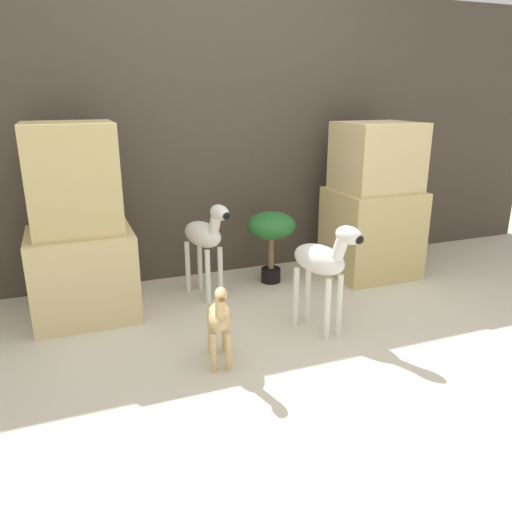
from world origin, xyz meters
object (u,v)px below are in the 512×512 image
object	(u,v)px
giraffe_figurine	(219,317)
potted_palm_front	(271,230)
zebra_right	(323,261)
zebra_left	(205,236)

from	to	relation	value
giraffe_figurine	potted_palm_front	xyz separation A→B (m)	(0.76, 1.06, 0.15)
potted_palm_front	zebra_right	bearing A→B (deg)	-92.81
zebra_left	zebra_right	bearing A→B (deg)	-57.48
zebra_left	potted_palm_front	world-z (taller)	zebra_left
potted_palm_front	giraffe_figurine	bearing A→B (deg)	-125.49
potted_palm_front	zebra_left	bearing A→B (deg)	-169.25
zebra_right	zebra_left	bearing A→B (deg)	122.52
zebra_right	potted_palm_front	size ratio (longest dim) A/B	1.27
zebra_left	potted_palm_front	xyz separation A→B (m)	(0.56, 0.11, -0.04)
giraffe_figurine	potted_palm_front	bearing A→B (deg)	54.51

